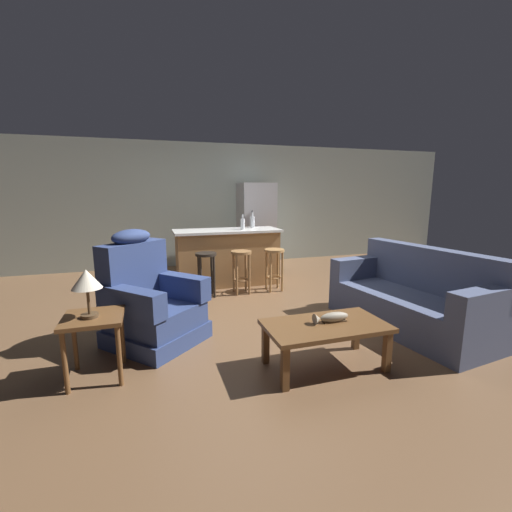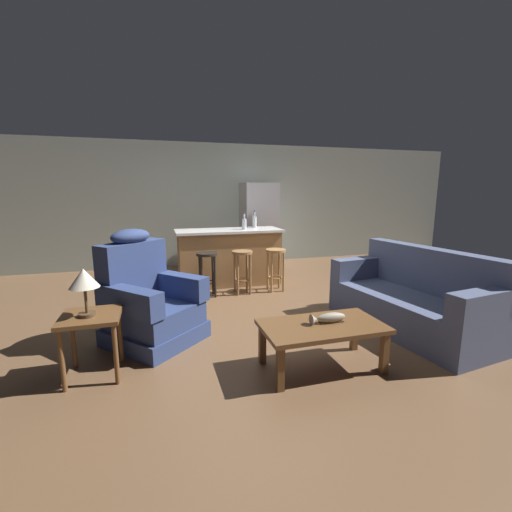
{
  "view_description": "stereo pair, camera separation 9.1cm",
  "coord_description": "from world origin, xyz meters",
  "px_view_note": "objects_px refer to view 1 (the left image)",
  "views": [
    {
      "loc": [
        -1.29,
        -4.33,
        1.6
      ],
      "look_at": [
        0.06,
        -0.1,
        0.75
      ],
      "focal_mm": 24.0,
      "sensor_mm": 36.0,
      "label": 1
    },
    {
      "loc": [
        -1.2,
        -4.36,
        1.6
      ],
      "look_at": [
        0.06,
        -0.1,
        0.75
      ],
      "focal_mm": 24.0,
      "sensor_mm": 36.0,
      "label": 2
    }
  ],
  "objects_px": {
    "couch": "(413,299)",
    "table_lamp": "(87,281)",
    "bar_stool_middle": "(241,264)",
    "bar_stool_right": "(274,262)",
    "refrigerator": "(256,225)",
    "fish_figurine": "(331,318)",
    "kitchen_island": "(227,257)",
    "recliner_near_lamp": "(150,303)",
    "end_table": "(94,327)",
    "bottle_short_amber": "(243,224)",
    "bar_stool_left": "(206,266)",
    "coffee_table": "(325,330)",
    "bottle_tall_green": "(253,222)"
  },
  "relations": [
    {
      "from": "table_lamp",
      "to": "bottle_short_amber",
      "type": "height_order",
      "value": "bottle_short_amber"
    },
    {
      "from": "table_lamp",
      "to": "bar_stool_right",
      "type": "relative_size",
      "value": 0.6
    },
    {
      "from": "recliner_near_lamp",
      "to": "kitchen_island",
      "type": "distance_m",
      "value": 2.41
    },
    {
      "from": "end_table",
      "to": "refrigerator",
      "type": "distance_m",
      "value": 4.71
    },
    {
      "from": "end_table",
      "to": "bar_stool_right",
      "type": "bearing_deg",
      "value": 40.24
    },
    {
      "from": "couch",
      "to": "kitchen_island",
      "type": "bearing_deg",
      "value": -64.79
    },
    {
      "from": "kitchen_island",
      "to": "bar_stool_right",
      "type": "bearing_deg",
      "value": -45.06
    },
    {
      "from": "end_table",
      "to": "bar_stool_right",
      "type": "relative_size",
      "value": 0.82
    },
    {
      "from": "fish_figurine",
      "to": "bar_stool_left",
      "type": "xyz_separation_m",
      "value": [
        -0.73,
        2.45,
        0.01
      ]
    },
    {
      "from": "bar_stool_right",
      "to": "refrigerator",
      "type": "distance_m",
      "value": 1.89
    },
    {
      "from": "recliner_near_lamp",
      "to": "bar_stool_left",
      "type": "distance_m",
      "value": 1.63
    },
    {
      "from": "end_table",
      "to": "refrigerator",
      "type": "height_order",
      "value": "refrigerator"
    },
    {
      "from": "fish_figurine",
      "to": "end_table",
      "type": "height_order",
      "value": "end_table"
    },
    {
      "from": "bottle_tall_green",
      "to": "bottle_short_amber",
      "type": "xyz_separation_m",
      "value": [
        -0.25,
        -0.23,
        -0.01
      ]
    },
    {
      "from": "recliner_near_lamp",
      "to": "fish_figurine",
      "type": "bearing_deg",
      "value": 13.63
    },
    {
      "from": "couch",
      "to": "table_lamp",
      "type": "xyz_separation_m",
      "value": [
        -3.43,
        -0.12,
        0.53
      ]
    },
    {
      "from": "coffee_table",
      "to": "bar_stool_middle",
      "type": "xyz_separation_m",
      "value": [
        -0.12,
        2.47,
        0.11
      ]
    },
    {
      "from": "bottle_short_amber",
      "to": "table_lamp",
      "type": "bearing_deg",
      "value": -127.94
    },
    {
      "from": "kitchen_island",
      "to": "bar_stool_middle",
      "type": "distance_m",
      "value": 0.63
    },
    {
      "from": "fish_figurine",
      "to": "bottle_tall_green",
      "type": "bearing_deg",
      "value": 85.62
    },
    {
      "from": "couch",
      "to": "recliner_near_lamp",
      "type": "height_order",
      "value": "recliner_near_lamp"
    },
    {
      "from": "couch",
      "to": "bottle_tall_green",
      "type": "height_order",
      "value": "bottle_tall_green"
    },
    {
      "from": "kitchen_island",
      "to": "bar_stool_right",
      "type": "height_order",
      "value": "kitchen_island"
    },
    {
      "from": "fish_figurine",
      "to": "end_table",
      "type": "bearing_deg",
      "value": 168.32
    },
    {
      "from": "bottle_short_amber",
      "to": "bottle_tall_green",
      "type": "bearing_deg",
      "value": 43.43
    },
    {
      "from": "bottle_short_amber",
      "to": "end_table",
      "type": "bearing_deg",
      "value": -128.0
    },
    {
      "from": "fish_figurine",
      "to": "bar_stool_right",
      "type": "distance_m",
      "value": 2.48
    },
    {
      "from": "recliner_near_lamp",
      "to": "end_table",
      "type": "height_order",
      "value": "recliner_near_lamp"
    },
    {
      "from": "recliner_near_lamp",
      "to": "bottle_short_amber",
      "type": "bearing_deg",
      "value": 98.83
    },
    {
      "from": "refrigerator",
      "to": "bar_stool_right",
      "type": "bearing_deg",
      "value": -98.47
    },
    {
      "from": "table_lamp",
      "to": "bar_stool_right",
      "type": "distance_m",
      "value": 3.2
    },
    {
      "from": "coffee_table",
      "to": "bar_stool_right",
      "type": "xyz_separation_m",
      "value": [
        0.43,
        2.47,
        0.11
      ]
    },
    {
      "from": "couch",
      "to": "bar_stool_middle",
      "type": "bearing_deg",
      "value": -58.45
    },
    {
      "from": "fish_figurine",
      "to": "couch",
      "type": "relative_size",
      "value": 0.17
    },
    {
      "from": "end_table",
      "to": "bottle_tall_green",
      "type": "distance_m",
      "value": 3.68
    },
    {
      "from": "bar_stool_right",
      "to": "bottle_tall_green",
      "type": "xyz_separation_m",
      "value": [
        -0.12,
        0.8,
        0.58
      ]
    },
    {
      "from": "table_lamp",
      "to": "bottle_tall_green",
      "type": "height_order",
      "value": "bottle_tall_green"
    },
    {
      "from": "refrigerator",
      "to": "fish_figurine",
      "type": "bearing_deg",
      "value": -98.54
    },
    {
      "from": "kitchen_island",
      "to": "refrigerator",
      "type": "distance_m",
      "value": 1.55
    },
    {
      "from": "bar_stool_middle",
      "to": "end_table",
      "type": "bearing_deg",
      "value": -132.3
    },
    {
      "from": "couch",
      "to": "kitchen_island",
      "type": "distance_m",
      "value": 3.05
    },
    {
      "from": "table_lamp",
      "to": "bar_stool_left",
      "type": "distance_m",
      "value": 2.47
    },
    {
      "from": "bar_stool_left",
      "to": "bottle_tall_green",
      "type": "distance_m",
      "value": 1.4
    },
    {
      "from": "fish_figurine",
      "to": "bottle_short_amber",
      "type": "height_order",
      "value": "bottle_short_amber"
    },
    {
      "from": "couch",
      "to": "table_lamp",
      "type": "height_order",
      "value": "table_lamp"
    },
    {
      "from": "couch",
      "to": "bottle_tall_green",
      "type": "xyz_separation_m",
      "value": [
        -1.13,
        2.74,
        0.72
      ]
    },
    {
      "from": "recliner_near_lamp",
      "to": "kitchen_island",
      "type": "bearing_deg",
      "value": 104.57
    },
    {
      "from": "bar_stool_middle",
      "to": "bar_stool_right",
      "type": "bearing_deg",
      "value": 0.0
    },
    {
      "from": "coffee_table",
      "to": "bottle_tall_green",
      "type": "distance_m",
      "value": 3.36
    },
    {
      "from": "end_table",
      "to": "kitchen_island",
      "type": "bearing_deg",
      "value": 56.35
    }
  ]
}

